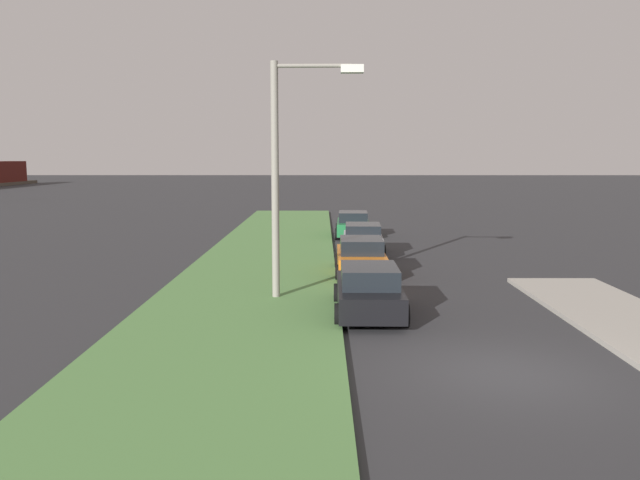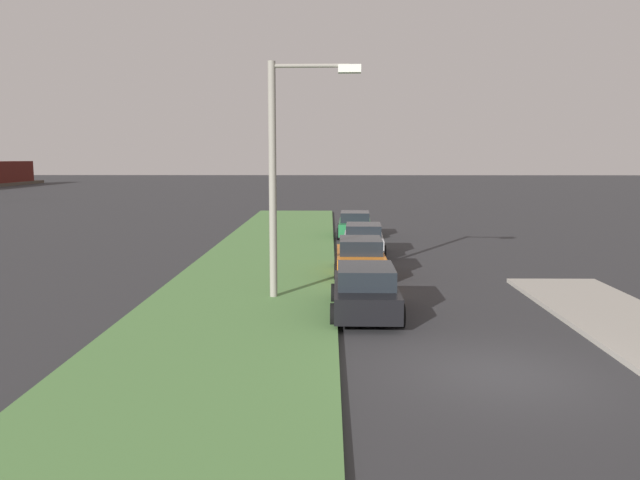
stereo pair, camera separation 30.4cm
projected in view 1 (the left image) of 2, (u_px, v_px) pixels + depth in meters
ground at (506, 373)px, 13.54m from camera, size 300.00×300.00×0.00m
grass_median at (255, 280)px, 23.48m from camera, size 60.00×6.00×0.12m
parked_car_black at (369, 291)px, 18.46m from camera, size 4.32×2.06×1.47m
parked_car_orange at (361, 257)px, 24.69m from camera, size 4.32×2.06×1.47m
parked_car_silver at (363, 240)px, 29.91m from camera, size 4.38×2.17×1.47m
parked_car_green at (353, 225)px, 36.56m from camera, size 4.36×2.14×1.47m
streetlight at (286, 163)px, 19.89m from camera, size 0.38×2.87×7.50m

